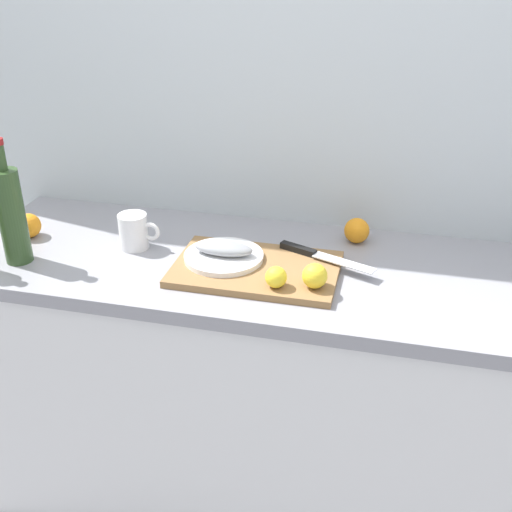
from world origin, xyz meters
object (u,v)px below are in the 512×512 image
at_px(wine_bottle, 11,214).
at_px(coffee_mug_0, 134,231).
at_px(lemon_0, 276,277).
at_px(chef_knife, 314,254).
at_px(white_plate, 224,256).
at_px(fish_fillet, 224,248).
at_px(cutting_board, 256,269).

bearing_deg(wine_bottle, coffee_mug_0, 28.13).
height_order(lemon_0, coffee_mug_0, coffee_mug_0).
bearing_deg(chef_knife, lemon_0, -89.16).
height_order(white_plate, fish_fillet, fish_fillet).
bearing_deg(wine_bottle, chef_knife, 12.39).
distance_m(cutting_board, lemon_0, 0.13).
xyz_separation_m(cutting_board, lemon_0, (0.08, -0.10, 0.04)).
bearing_deg(cutting_board, wine_bottle, -172.41).
height_order(white_plate, chef_knife, chef_knife).
bearing_deg(coffee_mug_0, lemon_0, -19.55).
bearing_deg(lemon_0, wine_bottle, 179.29).
xyz_separation_m(chef_knife, coffee_mug_0, (-0.53, -0.03, 0.02)).
distance_m(cutting_board, wine_bottle, 0.68).
height_order(white_plate, coffee_mug_0, coffee_mug_0).
xyz_separation_m(cutting_board, fish_fillet, (-0.10, 0.02, 0.04)).
distance_m(cutting_board, fish_fillet, 0.11).
xyz_separation_m(white_plate, lemon_0, (0.17, -0.12, 0.02)).
relative_size(cutting_board, wine_bottle, 1.26).
bearing_deg(lemon_0, coffee_mug_0, 160.45).
height_order(cutting_board, lemon_0, lemon_0).
height_order(fish_fillet, lemon_0, lemon_0).
xyz_separation_m(wine_bottle, coffee_mug_0, (0.29, 0.15, -0.09)).
xyz_separation_m(white_plate, wine_bottle, (-0.57, -0.11, 0.11)).
bearing_deg(chef_knife, cutting_board, -127.05).
height_order(cutting_board, coffee_mug_0, coffee_mug_0).
relative_size(cutting_board, fish_fillet, 2.70).
bearing_deg(coffee_mug_0, fish_fillet, -9.13).
relative_size(white_plate, lemon_0, 3.91).
bearing_deg(fish_fillet, white_plate, 90.00).
bearing_deg(chef_knife, wine_bottle, -146.20).
distance_m(fish_fillet, lemon_0, 0.21).
relative_size(lemon_0, coffee_mug_0, 0.45).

